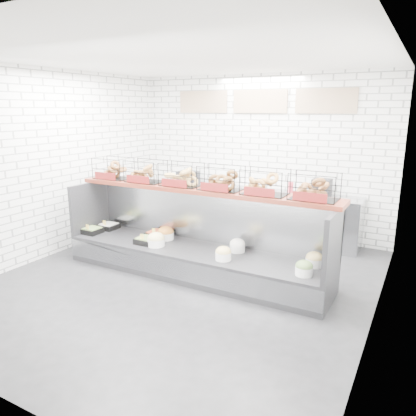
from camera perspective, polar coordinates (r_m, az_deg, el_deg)
The scene contains 5 objects.
ground at distance 5.84m, azimuth -3.56°, elevation -10.22°, with size 5.50×5.50×0.00m, color black.
room_shell at distance 5.86m, azimuth -0.67°, elevation 10.71°, with size 5.02×5.51×3.01m.
display_case at distance 5.99m, azimuth -1.87°, elevation -6.21°, with size 4.00×0.90×1.20m.
bagel_shelf at distance 5.86m, azimuth -1.05°, elevation 4.11°, with size 4.10×0.50×0.40m.
prep_counter at distance 7.74m, azimuth 5.99°, elevation -0.51°, with size 4.00×0.60×1.20m.
Camera 1 is at (2.87, -4.49, 2.38)m, focal length 35.00 mm.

